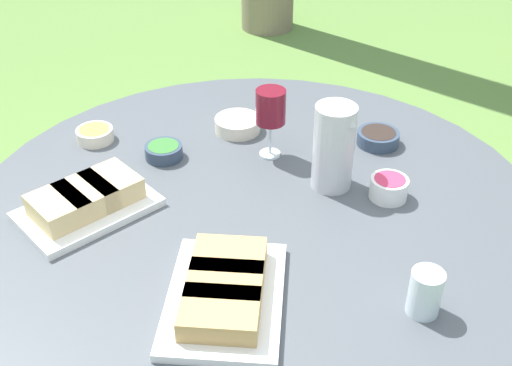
{
  "coord_description": "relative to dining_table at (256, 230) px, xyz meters",
  "views": [
    {
      "loc": [
        0.95,
        -0.91,
        1.69
      ],
      "look_at": [
        0.0,
        0.0,
        0.79
      ],
      "focal_mm": 45.0,
      "sensor_mm": 36.0,
      "label": 1
    }
  ],
  "objects": [
    {
      "name": "bowl_salad",
      "position": [
        -0.33,
        -0.04,
        0.11
      ],
      "size": [
        0.11,
        0.11,
        0.04
      ],
      "color": "#334256",
      "rests_on": "dining_table"
    },
    {
      "name": "bowl_dip_cream",
      "position": [
        -0.3,
        0.21,
        0.11
      ],
      "size": [
        0.14,
        0.14,
        0.04
      ],
      "color": "beige",
      "rests_on": "dining_table"
    },
    {
      "name": "bowl_olives",
      "position": [
        0.04,
        0.46,
        0.11
      ],
      "size": [
        0.12,
        0.12,
        0.04
      ],
      "color": "#334256",
      "rests_on": "dining_table"
    },
    {
      "name": "dining_table",
      "position": [
        0.0,
        0.0,
        0.0
      ],
      "size": [
        1.47,
        1.47,
        0.73
      ],
      "color": "#4C4C51",
      "rests_on": "ground_plane"
    },
    {
      "name": "bowl_fries",
      "position": [
        -0.55,
        -0.13,
        0.11
      ],
      "size": [
        0.11,
        0.11,
        0.04
      ],
      "color": "beige",
      "rests_on": "dining_table"
    },
    {
      "name": "water_pitcher",
      "position": [
        0.08,
        0.2,
        0.2
      ],
      "size": [
        0.11,
        0.11,
        0.23
      ],
      "color": "silver",
      "rests_on": "dining_table"
    },
    {
      "name": "wine_glass",
      "position": [
        -0.14,
        0.19,
        0.24
      ],
      "size": [
        0.08,
        0.08,
        0.2
      ],
      "color": "silver",
      "rests_on": "dining_table"
    },
    {
      "name": "bowl_dip_red",
      "position": [
        0.22,
        0.26,
        0.12
      ],
      "size": [
        0.1,
        0.1,
        0.06
      ],
      "color": "white",
      "rests_on": "dining_table"
    },
    {
      "name": "platter_charcuterie",
      "position": [
        -0.26,
        -0.33,
        0.12
      ],
      "size": [
        0.22,
        0.33,
        0.08
      ],
      "color": "white",
      "rests_on": "dining_table"
    },
    {
      "name": "platter_bread_main",
      "position": [
        0.21,
        -0.29,
        0.12
      ],
      "size": [
        0.41,
        0.42,
        0.07
      ],
      "color": "white",
      "rests_on": "dining_table"
    },
    {
      "name": "cup_water_near",
      "position": [
        0.51,
        -0.02,
        0.14
      ],
      "size": [
        0.07,
        0.07,
        0.1
      ],
      "color": "silver",
      "rests_on": "dining_table"
    }
  ]
}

